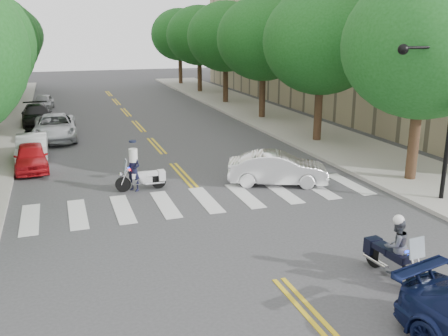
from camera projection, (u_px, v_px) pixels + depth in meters
name	position (u px, v px, depth m)	size (l,w,h in m)	color
ground	(279.00, 279.00, 12.79)	(140.00, 140.00, 0.00)	#38383A
sidewalk_right	(271.00, 117.00, 35.77)	(5.00, 60.00, 0.15)	#9E9991
tree_l_4	(4.00, 36.00, 43.25)	(6.40, 6.40, 8.45)	#382316
tree_l_5	(11.00, 35.00, 50.54)	(6.40, 6.40, 8.45)	#382316
tree_r_0	(424.00, 46.00, 19.48)	(6.40, 6.40, 8.45)	#382316
tree_r_1	(322.00, 41.00, 26.78)	(6.40, 6.40, 8.45)	#382316
tree_r_2	(263.00, 38.00, 34.08)	(6.40, 6.40, 8.45)	#382316
tree_r_3	(226.00, 37.00, 41.38)	(6.40, 6.40, 8.45)	#382316
tree_r_4	(199.00, 36.00, 48.67)	(6.40, 6.40, 8.45)	#382316
tree_r_5	(180.00, 35.00, 55.97)	(6.40, 6.40, 8.45)	#382316
traffic_signal_pole	(442.00, 103.00, 17.36)	(2.82, 0.42, 6.00)	black
motorcycle_police	(394.00, 250.00, 12.70)	(0.77, 2.14, 1.74)	black
motorcycle_parked	(145.00, 178.00, 19.83)	(2.02, 0.45, 1.30)	black
officer_standing	(134.00, 171.00, 19.60)	(0.60, 0.39, 1.64)	black
convertible	(278.00, 168.00, 20.46)	(1.42, 4.06, 1.34)	white
parked_car_a	(31.00, 157.00, 22.54)	(1.44, 3.57, 1.22)	red
parked_car_b	(32.00, 149.00, 23.90)	(1.39, 3.99, 1.31)	silver
parked_car_c	(55.00, 127.00, 28.78)	(2.38, 5.15, 1.43)	#B5B8BE
parked_car_d	(37.00, 115.00, 33.02)	(1.89, 4.66, 1.35)	black
parked_car_e	(43.00, 102.00, 39.35)	(1.43, 3.56, 1.21)	#9D9DA2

